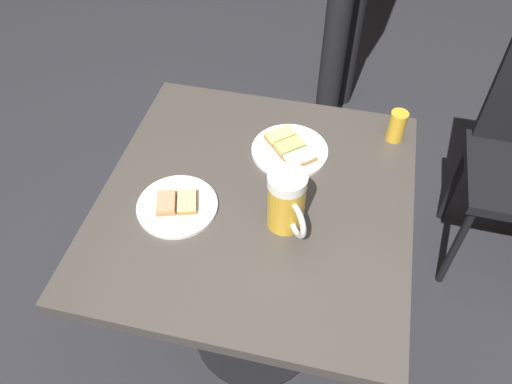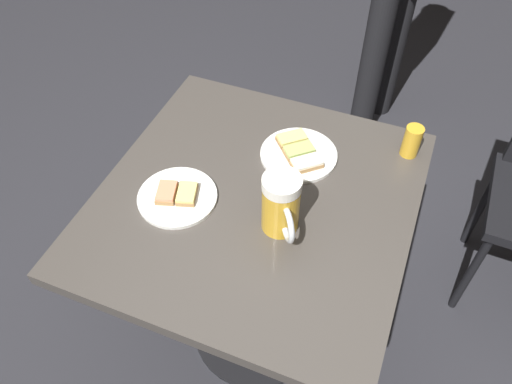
{
  "view_description": "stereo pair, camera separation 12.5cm",
  "coord_description": "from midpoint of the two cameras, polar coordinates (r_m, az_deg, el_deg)",
  "views": [
    {
      "loc": [
        0.81,
        0.19,
        1.68
      ],
      "look_at": [
        0.0,
        0.0,
        0.74
      ],
      "focal_mm": 35.36,
      "sensor_mm": 36.0,
      "label": 1
    },
    {
      "loc": [
        0.77,
        0.31,
        1.68
      ],
      "look_at": [
        0.0,
        0.0,
        0.74
      ],
      "focal_mm": 35.36,
      "sensor_mm": 36.0,
      "label": 2
    }
  ],
  "objects": [
    {
      "name": "ground_plane",
      "position": [
        1.88,
        1.98,
        -15.25
      ],
      "size": [
        6.0,
        6.0,
        0.0
      ],
      "primitive_type": "plane",
      "color": "#28282D"
    },
    {
      "name": "cafe_table",
      "position": [
        1.38,
        2.6,
        -4.68
      ],
      "size": [
        0.8,
        0.78,
        0.72
      ],
      "color": "black",
      "rests_on": "ground_plane"
    },
    {
      "name": "plate_near",
      "position": [
        1.37,
        7.48,
        4.23
      ],
      "size": [
        0.21,
        0.21,
        0.03
      ],
      "color": "white",
      "rests_on": "cafe_table"
    },
    {
      "name": "plate_far",
      "position": [
        1.27,
        -6.12,
        -0.62
      ],
      "size": [
        0.2,
        0.2,
        0.03
      ],
      "color": "white",
      "rests_on": "cafe_table"
    },
    {
      "name": "beer_mug",
      "position": [
        1.15,
        6.0,
        -1.65
      ],
      "size": [
        0.13,
        0.11,
        0.16
      ],
      "color": "gold",
      "rests_on": "cafe_table"
    },
    {
      "name": "beer_glass_small",
      "position": [
        1.43,
        19.65,
        5.31
      ],
      "size": [
        0.05,
        0.05,
        0.09
      ],
      "primitive_type": "cylinder",
      "color": "gold",
      "rests_on": "cafe_table"
    }
  ]
}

